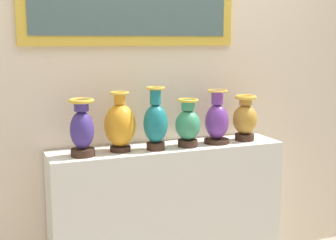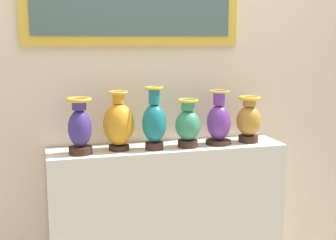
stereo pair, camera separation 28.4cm
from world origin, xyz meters
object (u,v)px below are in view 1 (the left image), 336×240
vase_teal (156,123)px  vase_violet (217,121)px  vase_indigo (82,129)px  vase_jade (188,124)px  vase_amber (120,125)px  vase_ochre (245,119)px

vase_teal → vase_violet: size_ratio=1.11×
vase_teal → vase_violet: bearing=4.0°
vase_indigo → vase_jade: bearing=0.3°
vase_amber → vase_jade: bearing=-4.6°
vase_teal → vase_violet: vase_teal is taller
vase_ochre → vase_amber: bearing=179.7°
vase_teal → vase_violet: (0.43, 0.03, -0.02)m
vase_indigo → vase_jade: vase_indigo is taller
vase_indigo → vase_violet: (0.86, 0.03, -0.01)m
vase_amber → vase_ochre: bearing=-0.3°
vase_jade → vase_violet: (0.21, 0.02, 0.00)m
vase_amber → vase_violet: vase_amber is taller
vase_amber → vase_violet: (0.63, -0.01, -0.01)m
vase_indigo → vase_violet: bearing=1.7°
vase_amber → vase_ochre: vase_amber is taller
vase_ochre → vase_violet: bearing=-178.0°
vase_indigo → vase_teal: size_ratio=0.86×
vase_indigo → vase_amber: 0.23m
vase_indigo → vase_ochre: vase_indigo is taller
vase_jade → vase_teal: bearing=-178.0°
vase_ochre → vase_teal: bearing=-176.6°
vase_teal → vase_ochre: (0.64, 0.04, -0.02)m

